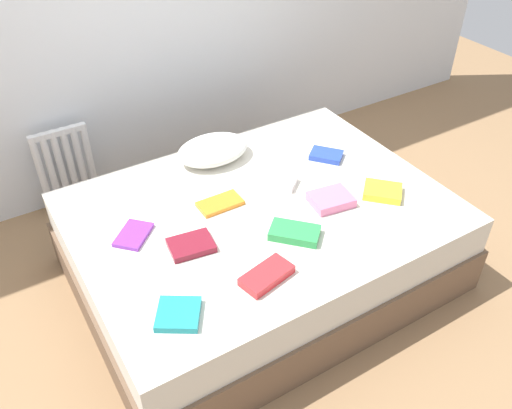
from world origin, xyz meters
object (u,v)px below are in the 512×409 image
object	(u,v)px
textbook_green	(295,233)
textbook_orange	(220,203)
radiator	(65,164)
pillow	(212,150)
textbook_teal	(178,314)
textbook_blue	(326,155)
bed	(261,242)
textbook_purple	(134,235)
textbook_maroon	(191,245)
textbook_yellow	(383,191)
textbook_red	(267,276)
textbook_pink	(331,199)
textbook_white	(275,181)

from	to	relation	value
textbook_green	textbook_orange	world-z (taller)	textbook_green
radiator	pillow	xyz separation A→B (m)	(0.74, -0.65, 0.22)
radiator	textbook_teal	xyz separation A→B (m)	(0.05, -1.66, 0.17)
pillow	textbook_blue	xyz separation A→B (m)	(0.60, -0.34, -0.05)
textbook_blue	textbook_green	world-z (taller)	textbook_green
bed	textbook_purple	size ratio (longest dim) A/B	9.83
textbook_maroon	textbook_yellow	distance (m)	1.10
textbook_red	textbook_pink	bearing A→B (deg)	13.79
textbook_pink	textbook_white	bearing A→B (deg)	124.74
pillow	textbook_maroon	xyz separation A→B (m)	(-0.46, -0.65, -0.05)
textbook_green	textbook_teal	size ratio (longest dim) A/B	1.35
textbook_purple	textbook_teal	distance (m)	0.59
bed	textbook_pink	size ratio (longest dim) A/B	9.15
textbook_purple	textbook_green	bearing A→B (deg)	-75.20
textbook_blue	textbook_yellow	xyz separation A→B (m)	(0.04, -0.46, 0.00)
textbook_purple	textbook_red	world-z (taller)	textbook_red
textbook_blue	textbook_orange	bearing A→B (deg)	-123.79
bed	textbook_green	distance (m)	0.40
textbook_blue	textbook_purple	xyz separation A→B (m)	(-1.27, -0.08, -0.01)
pillow	textbook_maroon	size ratio (longest dim) A/B	2.07
pillow	textbook_maroon	bearing A→B (deg)	-125.31
textbook_teal	textbook_red	distance (m)	0.44
radiator	textbook_red	bearing A→B (deg)	-73.74
textbook_maroon	textbook_orange	size ratio (longest dim) A/B	0.91
bed	textbook_blue	size ratio (longest dim) A/B	10.60
textbook_white	textbook_blue	bearing A→B (deg)	59.12
bed	textbook_pink	world-z (taller)	textbook_pink
textbook_white	textbook_red	size ratio (longest dim) A/B	0.94
textbook_pink	textbook_red	distance (m)	0.67
pillow	textbook_green	world-z (taller)	pillow
pillow	textbook_pink	size ratio (longest dim) A/B	2.03
textbook_orange	radiator	bearing A→B (deg)	117.56
bed	textbook_teal	distance (m)	0.88
textbook_maroon	radiator	bearing A→B (deg)	110.35
textbook_blue	textbook_white	size ratio (longest dim) A/B	0.81
textbook_blue	textbook_white	world-z (taller)	textbook_white
textbook_yellow	textbook_red	xyz separation A→B (m)	(-0.89, -0.21, 0.00)
textbook_blue	textbook_green	bearing A→B (deg)	-88.89
textbook_white	textbook_red	xyz separation A→B (m)	(-0.44, -0.61, 0.00)
bed	radiator	distance (m)	1.42
textbook_green	radiator	bearing A→B (deg)	163.49
radiator	textbook_green	xyz separation A→B (m)	(0.76, -1.49, 0.17)
textbook_yellow	textbook_teal	size ratio (longest dim) A/B	1.12
radiator	pillow	world-z (taller)	pillow
textbook_maroon	textbook_pink	size ratio (longest dim) A/B	0.98
textbook_blue	textbook_purple	distance (m)	1.27
textbook_yellow	textbook_pink	size ratio (longest dim) A/B	0.93
radiator	textbook_red	xyz separation A→B (m)	(0.49, -1.67, 0.17)
pillow	textbook_green	xyz separation A→B (m)	(0.02, -0.84, -0.04)
textbook_maroon	textbook_green	world-z (taller)	textbook_green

